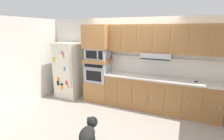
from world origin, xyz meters
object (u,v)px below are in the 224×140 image
at_px(refrigerator, 69,70).
at_px(built_in_oven, 98,72).
at_px(screwdriver, 196,81).
at_px(dog, 88,133).
at_px(microwave, 98,54).

bearing_deg(refrigerator, built_in_oven, 3.72).
height_order(built_in_oven, screwdriver, built_in_oven).
bearing_deg(dog, refrigerator, 30.95).
height_order(microwave, screwdriver, microwave).
distance_m(microwave, dog, 2.65).
xyz_separation_m(refrigerator, built_in_oven, (1.04, 0.07, 0.02)).
bearing_deg(microwave, screwdriver, -0.41).
xyz_separation_m(built_in_oven, microwave, (0.00, -0.00, 0.56)).
bearing_deg(dog, built_in_oven, 11.61).
bearing_deg(microwave, refrigerator, -176.28).
bearing_deg(built_in_oven, dog, -66.16).
height_order(refrigerator, built_in_oven, refrigerator).
bearing_deg(built_in_oven, screwdriver, -0.41).
xyz_separation_m(refrigerator, microwave, (1.04, 0.07, 0.58)).
height_order(refrigerator, microwave, refrigerator).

